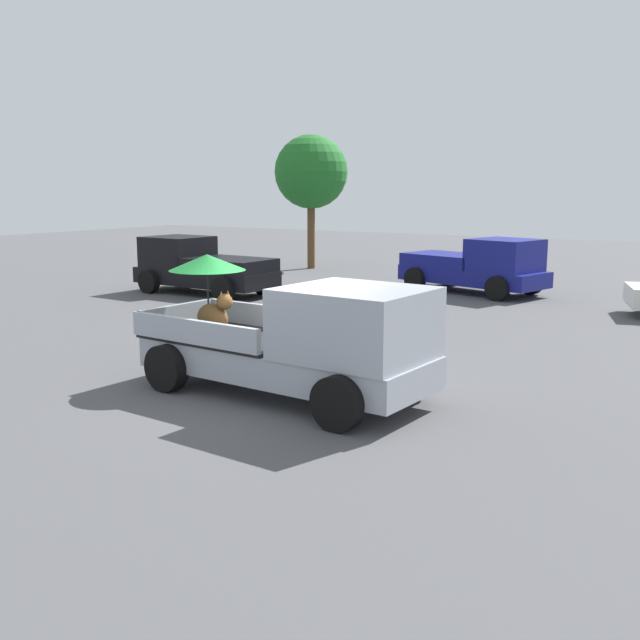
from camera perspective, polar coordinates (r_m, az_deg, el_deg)
name	(u,v)px	position (r m, az deg, el deg)	size (l,w,h in m)	color
ground_plane	(284,395)	(12.26, -2.80, -5.81)	(80.00, 80.00, 0.00)	#4C4C4F
pickup_truck_main	(303,340)	(11.79, -1.36, -1.56)	(5.16, 2.52, 2.24)	black
pickup_truck_red	(478,266)	(24.29, 12.15, 4.10)	(5.10, 3.10, 1.80)	black
pickup_truck_far	(200,266)	(24.03, -9.28, 4.13)	(4.87, 2.32, 1.80)	black
tree_by_lot	(311,172)	(31.02, -0.70, 11.39)	(3.04, 3.04, 5.54)	brown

